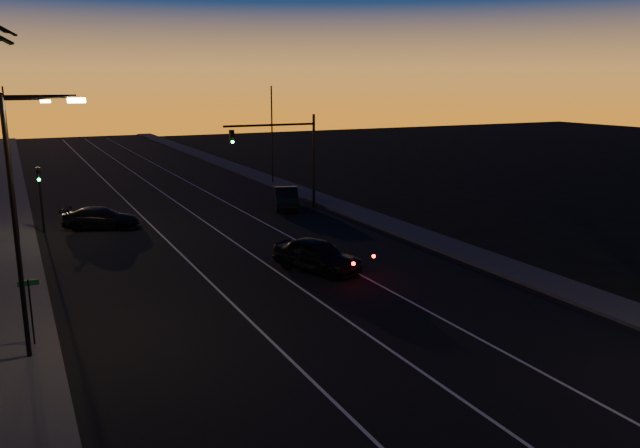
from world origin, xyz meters
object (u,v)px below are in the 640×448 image
lead_car (317,255)px  signal_mast (285,146)px  cross_car (101,218)px  right_car (287,198)px

lead_car → signal_mast: bearing=72.5°
cross_car → signal_mast: bearing=2.1°
lead_car → cross_car: (-8.46, 14.53, -0.12)m
signal_mast → cross_car: bearing=-177.9°
right_car → cross_car: bearing=-176.7°
signal_mast → lead_car: (-4.73, -15.02, -3.95)m
lead_car → cross_car: size_ratio=1.08×
cross_car → lead_car: bearing=-59.8°
right_car → lead_car: bearing=-107.9°
lead_car → cross_car: lead_car is taller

